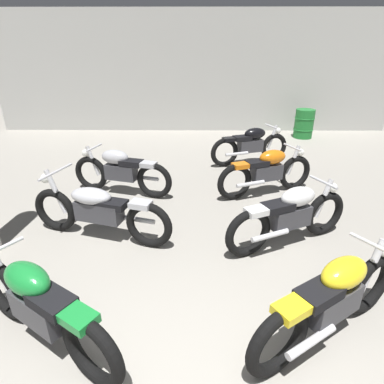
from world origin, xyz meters
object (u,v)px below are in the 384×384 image
(motorcycle_left_row_2, at_px, (121,171))
(oil_drum, at_px, (304,124))
(motorcycle_right_row_0, at_px, (332,299))
(motorcycle_right_row_3, at_px, (251,145))
(motorcycle_right_row_1, at_px, (290,215))
(motorcycle_left_row_1, at_px, (98,210))
(motorcycle_right_row_2, at_px, (267,171))
(motorcycle_left_row_0, at_px, (39,306))

(motorcycle_left_row_2, relative_size, oil_drum, 2.26)
(motorcycle_right_row_0, height_order, motorcycle_right_row_3, same)
(motorcycle_right_row_1, relative_size, motorcycle_right_row_3, 0.97)
(motorcycle_left_row_1, distance_m, motorcycle_right_row_0, 3.10)
(motorcycle_right_row_2, bearing_deg, motorcycle_left_row_2, -179.88)
(motorcycle_left_row_0, bearing_deg, motorcycle_left_row_1, 89.71)
(motorcycle_left_row_1, bearing_deg, oil_drum, 50.73)
(motorcycle_right_row_3, distance_m, oil_drum, 3.15)
(motorcycle_right_row_0, bearing_deg, motorcycle_left_row_1, 146.43)
(motorcycle_left_row_0, height_order, oil_drum, motorcycle_left_row_0)
(motorcycle_left_row_0, relative_size, motorcycle_right_row_3, 0.91)
(motorcycle_left_row_1, distance_m, motorcycle_right_row_3, 4.21)
(motorcycle_left_row_1, relative_size, motorcycle_left_row_2, 1.10)
(motorcycle_right_row_1, height_order, motorcycle_right_row_3, same)
(motorcycle_left_row_1, height_order, motorcycle_right_row_3, motorcycle_left_row_1)
(motorcycle_left_row_2, bearing_deg, motorcycle_left_row_1, -89.54)
(motorcycle_left_row_1, height_order, motorcycle_right_row_1, motorcycle_left_row_1)
(motorcycle_right_row_0, bearing_deg, motorcycle_right_row_2, 88.46)
(motorcycle_right_row_3, bearing_deg, motorcycle_right_row_0, -90.78)
(motorcycle_left_row_1, height_order, motorcycle_right_row_2, motorcycle_left_row_1)
(motorcycle_right_row_2, bearing_deg, motorcycle_right_row_0, -91.54)
(motorcycle_left_row_0, xyz_separation_m, motorcycle_right_row_3, (2.66, 5.09, 0.00))
(motorcycle_right_row_0, xyz_separation_m, motorcycle_right_row_1, (0.05, 1.58, 0.00))
(motorcycle_right_row_1, bearing_deg, motorcycle_right_row_0, -91.95)
(motorcycle_right_row_0, bearing_deg, motorcycle_right_row_1, 88.05)
(motorcycle_left_row_0, distance_m, motorcycle_right_row_3, 5.74)
(motorcycle_left_row_2, xyz_separation_m, oil_drum, (4.67, 4.16, -0.03))
(motorcycle_right_row_3, relative_size, oil_drum, 2.23)
(motorcycle_left_row_0, xyz_separation_m, motorcycle_right_row_2, (2.68, 3.36, 0.00))
(motorcycle_left_row_1, height_order, oil_drum, motorcycle_left_row_1)
(motorcycle_left_row_0, relative_size, motorcycle_right_row_2, 0.92)
(motorcycle_left_row_1, bearing_deg, motorcycle_right_row_3, 50.97)
(motorcycle_right_row_1, distance_m, motorcycle_right_row_2, 1.68)
(motorcycle_right_row_0, height_order, motorcycle_right_row_2, same)
(motorcycle_left_row_2, relative_size, motorcycle_right_row_1, 1.05)
(motorcycle_right_row_1, distance_m, motorcycle_right_row_3, 3.41)
(motorcycle_right_row_3, bearing_deg, motorcycle_left_row_1, -129.03)
(motorcycle_right_row_3, height_order, oil_drum, motorcycle_right_row_3)
(motorcycle_right_row_0, height_order, oil_drum, motorcycle_right_row_0)
(motorcycle_right_row_0, distance_m, motorcycle_right_row_1, 1.58)
(motorcycle_right_row_1, bearing_deg, motorcycle_left_row_2, 147.72)
(motorcycle_right_row_1, bearing_deg, motorcycle_right_row_2, 88.84)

